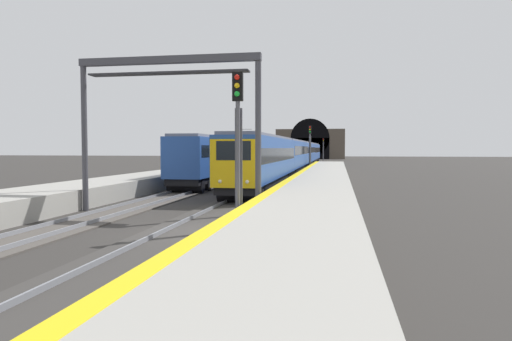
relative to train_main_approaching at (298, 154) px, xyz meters
The scene contains 13 objects.
ground_plane 47.76m from the train_main_approaching, behind, with size 320.00×320.00×0.00m, color #302D2B.
platform_right 47.92m from the train_main_approaching, behind, with size 112.00×4.22×1.05m, color #9E9B93.
platform_right_edge_strip 47.78m from the train_main_approaching, behind, with size 112.00×0.50×0.01m, color yellow.
track_main_line 47.76m from the train_main_approaching, behind, with size 160.00×3.19×0.21m.
track_adjacent_line 48.03m from the train_main_approaching, behind, with size 160.00×2.62×0.21m.
train_main_approaching is the anchor object (origin of this frame).
train_adjacent_platform 15.75m from the train_main_approaching, 161.14° to the left, with size 39.23×3.16×5.01m.
railway_signal_near 47.43m from the train_main_approaching, behind, with size 0.39×0.38×5.91m.
railway_signal_mid 4.47m from the train_main_approaching, 154.31° to the right, with size 0.39×0.38×6.02m.
railway_signal_far 49.10m from the train_main_approaching, ahead, with size 0.39×0.38×5.44m.
overhead_signal_gantry 43.10m from the train_main_approaching, behind, with size 0.70×9.05×7.51m.
tunnel_portal 69.38m from the train_main_approaching, ahead, with size 2.83×19.60×11.45m.
catenary_mast_near 20.99m from the train_main_approaching, 33.98° to the left, with size 0.22×2.09×7.08m.
Camera 1 is at (-16.38, -5.52, 3.14)m, focal length 32.53 mm.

